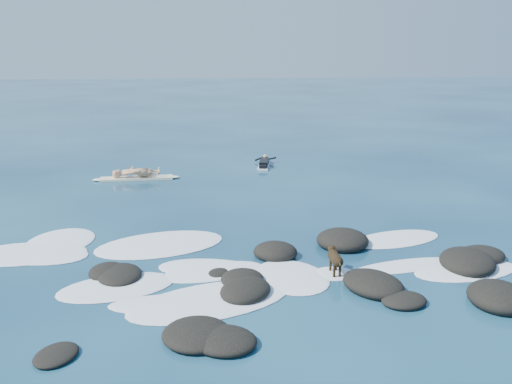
{
  "coord_description": "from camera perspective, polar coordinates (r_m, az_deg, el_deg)",
  "views": [
    {
      "loc": [
        -0.23,
        -13.78,
        5.59
      ],
      "look_at": [
        1.19,
        4.0,
        0.9
      ],
      "focal_mm": 40.0,
      "sensor_mm": 36.0,
      "label": 1
    }
  ],
  "objects": [
    {
      "name": "ground",
      "position": [
        14.87,
        -3.39,
        -7.37
      ],
      "size": [
        160.0,
        160.0,
        0.0
      ],
      "primitive_type": "plane",
      "color": "#0A2642",
      "rests_on": "ground"
    },
    {
      "name": "reef_rocks",
      "position": [
        13.94,
        5.68,
        -8.45
      ],
      "size": [
        14.84,
        6.95,
        0.6
      ],
      "color": "black",
      "rests_on": "ground"
    },
    {
      "name": "breaking_foam",
      "position": [
        14.97,
        -6.28,
        -7.25
      ],
      "size": [
        14.94,
        7.2,
        0.12
      ],
      "color": "white",
      "rests_on": "ground"
    },
    {
      "name": "standing_surfer_rig",
      "position": [
        24.33,
        -11.95,
        3.08
      ],
      "size": [
        3.62,
        0.87,
        2.05
      ],
      "rotation": [
        0.0,
        0.0,
        0.08
      ],
      "color": "#F6EAC5",
      "rests_on": "ground"
    },
    {
      "name": "paddling_surfer_rig",
      "position": [
        26.6,
        0.83,
        2.91
      ],
      "size": [
        1.07,
        2.36,
        0.41
      ],
      "rotation": [
        0.0,
        0.0,
        1.4
      ],
      "color": "white",
      "rests_on": "ground"
    },
    {
      "name": "dog",
      "position": [
        14.26,
        7.89,
        -6.54
      ],
      "size": [
        0.29,
        1.07,
        0.68
      ],
      "rotation": [
        0.0,
        0.0,
        1.61
      ],
      "color": "black",
      "rests_on": "ground"
    }
  ]
}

